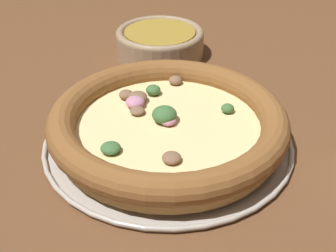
% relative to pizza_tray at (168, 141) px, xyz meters
% --- Properties ---
extents(ground_plane, '(3.00, 3.00, 0.00)m').
position_rel_pizza_tray_xyz_m(ground_plane, '(0.00, 0.00, -0.00)').
color(ground_plane, brown).
extents(pizza_tray, '(0.30, 0.30, 0.01)m').
position_rel_pizza_tray_xyz_m(pizza_tray, '(0.00, 0.00, 0.00)').
color(pizza_tray, '#B7B2A8').
rests_on(pizza_tray, ground_plane).
extents(pizza, '(0.29, 0.29, 0.04)m').
position_rel_pizza_tray_xyz_m(pizza, '(-0.00, 0.00, 0.03)').
color(pizza, tan).
rests_on(pizza, pizza_tray).
extents(bowl_near, '(0.15, 0.15, 0.05)m').
position_rel_pizza_tray_xyz_m(bowl_near, '(0.14, 0.22, 0.02)').
color(bowl_near, '#9E8466').
rests_on(bowl_near, ground_plane).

